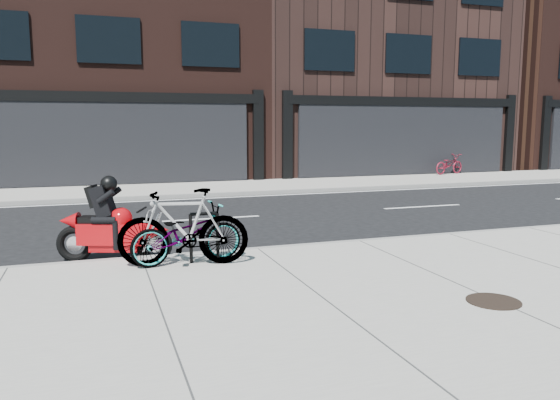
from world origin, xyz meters
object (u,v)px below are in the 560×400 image
object	(u,v)px
bicycle_front	(187,234)
manhole_cover	(494,301)
bike_rack	(204,233)
bicycle_far	(449,164)
bicycle_rear	(183,227)
motorcycle	(119,227)

from	to	relation	value
bicycle_front	manhole_cover	xyz separation A→B (m)	(3.28, -3.11, -0.46)
manhole_cover	bicycle_front	bearing A→B (deg)	136.48
bike_rack	bicycle_far	world-z (taller)	bicycle_far
bicycle_rear	bicycle_far	bearing A→B (deg)	141.70
bicycle_far	manhole_cover	size ratio (longest dim) A/B	2.51
bicycle_rear	manhole_cover	distance (m)	4.54
manhole_cover	bicycle_rear	bearing A→B (deg)	138.15
bicycle_front	bicycle_far	distance (m)	17.62
bike_rack	motorcycle	world-z (taller)	motorcycle
bicycle_front	manhole_cover	world-z (taller)	bicycle_front
bike_rack	bicycle_rear	size ratio (longest dim) A/B	0.40
bike_rack	bicycle_front	xyz separation A→B (m)	(-0.27, 0.00, -0.00)
motorcycle	manhole_cover	world-z (taller)	motorcycle
bicycle_front	bicycle_rear	bearing A→B (deg)	139.12
bicycle_front	motorcycle	distance (m)	1.39
bike_rack	motorcycle	bearing A→B (deg)	142.54
bike_rack	bicycle_rear	distance (m)	0.39
bike_rack	manhole_cover	size ratio (longest dim) A/B	1.22
manhole_cover	motorcycle	bearing A→B (deg)	136.29
bike_rack	bicycle_rear	xyz separation A→B (m)	(-0.35, -0.11, 0.13)
bicycle_far	bicycle_rear	bearing A→B (deg)	115.75
motorcycle	bike_rack	bearing A→B (deg)	-18.00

